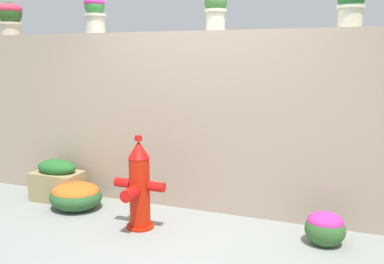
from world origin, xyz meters
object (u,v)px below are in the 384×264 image
potted_plant_1 (95,12)px  potted_plant_3 (351,2)px  potted_plant_0 (10,16)px  planter_box (57,181)px  fire_hydrant (139,187)px  flower_bush_left (325,227)px  flower_bush_right (76,195)px  potted_plant_2 (216,7)px

potted_plant_1 → potted_plant_3: size_ratio=1.03×
potted_plant_0 → planter_box: bearing=-24.5°
fire_hydrant → potted_plant_1: bearing=140.1°
potted_plant_3 → planter_box: potted_plant_3 is taller
potted_plant_3 → planter_box: 3.71m
potted_plant_0 → flower_bush_left: potted_plant_0 is taller
potted_plant_1 → flower_bush_left: size_ratio=1.17×
fire_hydrant → flower_bush_right: fire_hydrant is taller
potted_plant_3 → flower_bush_left: (-0.09, -0.61, -2.02)m
potted_plant_1 → flower_bush_right: bearing=-85.9°
fire_hydrant → planter_box: fire_hydrant is taller
potted_plant_0 → flower_bush_right: bearing=-24.3°
potted_plant_2 → potted_plant_1: bearing=-177.5°
flower_bush_right → planter_box: (-0.38, 0.17, 0.08)m
potted_plant_2 → potted_plant_3: bearing=0.5°
fire_hydrant → planter_box: bearing=163.4°
fire_hydrant → flower_bush_right: size_ratio=1.57×
potted_plant_0 → flower_bush_right: 2.49m
fire_hydrant → planter_box: 1.37m
potted_plant_0 → fire_hydrant: potted_plant_0 is taller
potted_plant_1 → fire_hydrant: potted_plant_1 is taller
potted_plant_0 → potted_plant_2: (2.72, 0.05, 0.00)m
fire_hydrant → flower_bush_right: bearing=166.5°
potted_plant_1 → planter_box: (-0.34, -0.41, -1.95)m
potted_plant_2 → flower_bush_left: size_ratio=1.16×
potted_plant_0 → fire_hydrant: 2.96m
potted_plant_2 → flower_bush_left: 2.45m
flower_bush_right → planter_box: bearing=156.2°
potted_plant_1 → fire_hydrant: size_ratio=0.46×
potted_plant_1 → planter_box: size_ratio=0.74×
flower_bush_right → potted_plant_1: bearing=94.1°
potted_plant_3 → planter_box: (-3.12, -0.49, -1.95)m
fire_hydrant → potted_plant_0: bearing=160.0°
potted_plant_0 → planter_box: potted_plant_0 is taller
potted_plant_1 → potted_plant_3: potted_plant_1 is taller
potted_plant_0 → flower_bush_left: 4.49m
planter_box → flower_bush_left: bearing=-2.3°
potted_plant_2 → planter_box: 2.70m
fire_hydrant → flower_bush_left: 1.78m
potted_plant_0 → potted_plant_1: size_ratio=0.99×
flower_bush_right → planter_box: 0.42m
potted_plant_1 → flower_bush_right: (0.04, -0.58, -2.03)m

